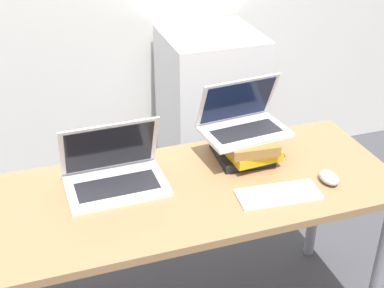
# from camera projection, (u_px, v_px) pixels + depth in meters

# --- Properties ---
(desk) EXTENTS (1.46, 0.62, 0.71)m
(desk) POSITION_uv_depth(u_px,v_px,m) (201.00, 204.00, 2.00)
(desk) COLOR #9E754C
(desk) RESTS_ON ground_plane
(laptop_left) EXTENTS (0.36, 0.26, 0.24)m
(laptop_left) POSITION_uv_depth(u_px,v_px,m) (114.00, 173.00, 1.94)
(laptop_left) COLOR silver
(laptop_left) RESTS_ON desk
(book_stack) EXTENTS (0.23, 0.28, 0.11)m
(book_stack) POSITION_uv_depth(u_px,v_px,m) (245.00, 145.00, 2.10)
(book_stack) COLOR black
(book_stack) RESTS_ON desk
(laptop_on_books) EXTENTS (0.34, 0.25, 0.21)m
(laptop_on_books) POSITION_uv_depth(u_px,v_px,m) (242.00, 121.00, 2.07)
(laptop_on_books) COLOR silver
(laptop_on_books) RESTS_ON book_stack
(wireless_keyboard) EXTENTS (0.31, 0.15, 0.01)m
(wireless_keyboard) POSITION_uv_depth(u_px,v_px,m) (278.00, 194.00, 1.89)
(wireless_keyboard) COLOR white
(wireless_keyboard) RESTS_ON desk
(mouse) EXTENTS (0.06, 0.10, 0.04)m
(mouse) POSITION_uv_depth(u_px,v_px,m) (329.00, 178.00, 1.97)
(mouse) COLOR #B2B2B7
(mouse) RESTS_ON desk
(mini_fridge) EXTENTS (0.49, 0.51, 0.95)m
(mini_fridge) POSITION_uv_depth(u_px,v_px,m) (210.00, 116.00, 2.97)
(mini_fridge) COLOR white
(mini_fridge) RESTS_ON ground_plane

